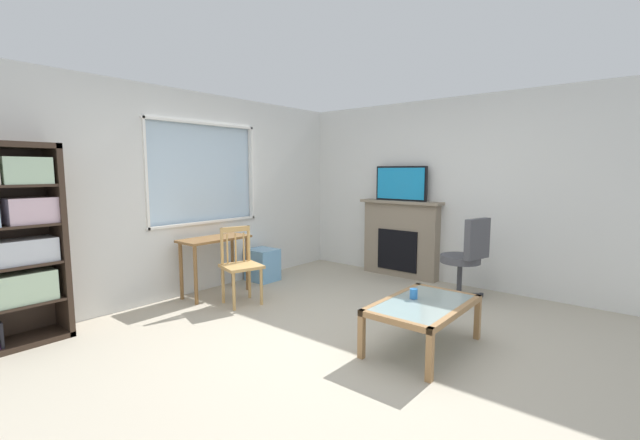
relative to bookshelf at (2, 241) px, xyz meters
The scene contains 12 objects.
ground 3.08m from the bookshelf, 46.29° to the right, with size 6.02×5.71×0.02m, color #B2A893.
wall_back_with_window 2.03m from the bookshelf, ahead, with size 5.02×0.15×2.54m.
wall_right 5.06m from the bookshelf, 24.71° to the right, with size 0.12×4.91×2.54m, color silver.
bookshelf is the anchor object (origin of this frame).
desk_under_window 2.15m from the bookshelf, ahead, with size 0.88×0.41×0.73m.
wooden_chair 2.24m from the bookshelf, 16.52° to the right, with size 0.51×0.50×0.90m.
plastic_drawer_unit 3.04m from the bookshelf, ahead, with size 0.35×0.40×0.45m, color #72ADDB.
fireplace 4.68m from the bookshelf, 17.99° to the right, with size 0.26×1.25×1.12m.
tv 4.66m from the bookshelf, 18.06° to the right, with size 0.06×0.80×0.50m.
office_chair 4.75m from the bookshelf, 33.30° to the right, with size 0.58×0.61×1.00m.
coffee_table 3.71m from the bookshelf, 50.69° to the right, with size 1.07×0.66×0.42m.
sippy_cup 3.63m from the bookshelf, 48.96° to the right, with size 0.07×0.07×0.09m, color #337FD6.
Camera 1 is at (-2.95, -2.24, 1.56)m, focal length 23.03 mm.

